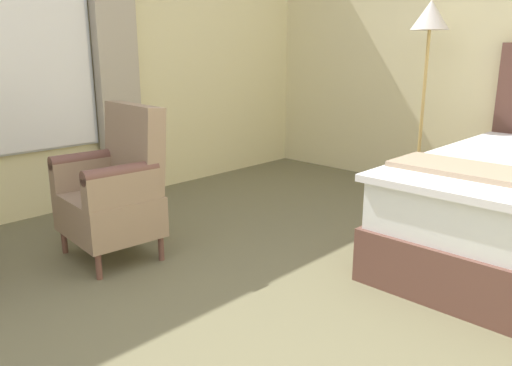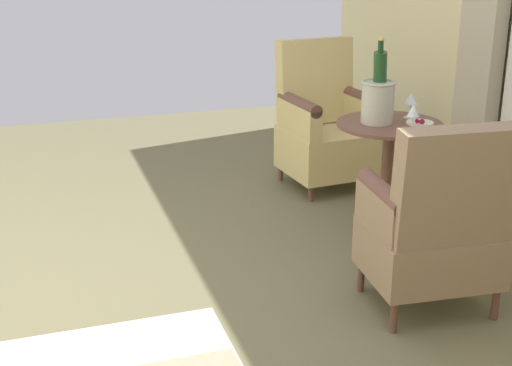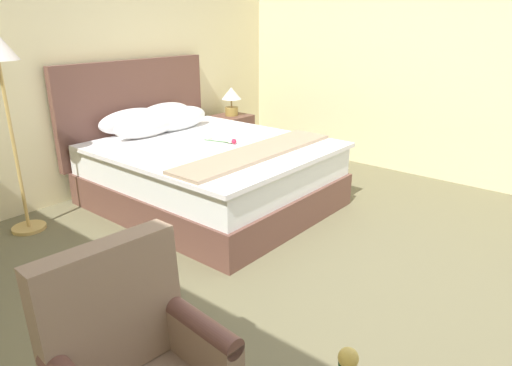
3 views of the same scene
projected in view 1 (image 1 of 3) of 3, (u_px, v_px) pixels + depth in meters
The scene contains 2 objects.
floor_lamp_brass at pixel (429, 36), 4.16m from camera, with size 0.32×0.32×1.67m.
armchair_by_window at pixel (115, 189), 3.10m from camera, with size 0.63×0.57×0.95m.
Camera 1 is at (1.09, -1.27, 1.28)m, focal length 35.00 mm.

